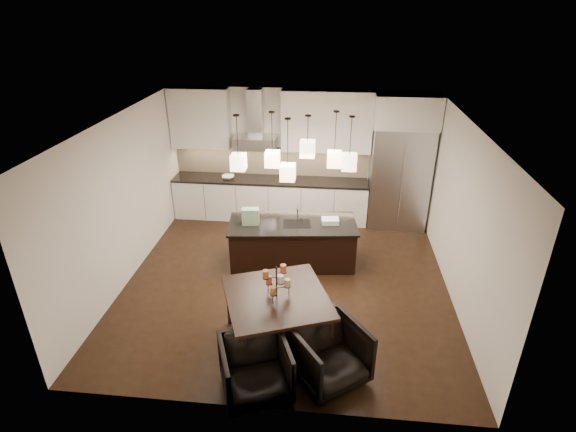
# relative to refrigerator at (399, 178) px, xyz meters

# --- Properties ---
(floor) EXTENTS (5.50, 5.50, 0.02)m
(floor) POSITION_rel_refrigerator_xyz_m (-2.10, -2.38, -1.08)
(floor) COLOR black
(floor) RESTS_ON ground
(ceiling) EXTENTS (5.50, 5.50, 0.02)m
(ceiling) POSITION_rel_refrigerator_xyz_m (-2.10, -2.38, 1.73)
(ceiling) COLOR white
(ceiling) RESTS_ON wall_back
(wall_back) EXTENTS (5.50, 0.02, 2.80)m
(wall_back) POSITION_rel_refrigerator_xyz_m (-2.10, 0.38, 0.32)
(wall_back) COLOR silver
(wall_back) RESTS_ON ground
(wall_front) EXTENTS (5.50, 0.02, 2.80)m
(wall_front) POSITION_rel_refrigerator_xyz_m (-2.10, -5.14, 0.32)
(wall_front) COLOR silver
(wall_front) RESTS_ON ground
(wall_left) EXTENTS (0.02, 5.50, 2.80)m
(wall_left) POSITION_rel_refrigerator_xyz_m (-4.86, -2.38, 0.32)
(wall_left) COLOR silver
(wall_left) RESTS_ON ground
(wall_right) EXTENTS (0.02, 5.50, 2.80)m
(wall_right) POSITION_rel_refrigerator_xyz_m (0.66, -2.38, 0.32)
(wall_right) COLOR silver
(wall_right) RESTS_ON ground
(refrigerator) EXTENTS (1.20, 0.72, 2.15)m
(refrigerator) POSITION_rel_refrigerator_xyz_m (0.00, 0.00, 0.00)
(refrigerator) COLOR #B7B7BA
(refrigerator) RESTS_ON floor
(fridge_panel) EXTENTS (1.26, 0.72, 0.65)m
(fridge_panel) POSITION_rel_refrigerator_xyz_m (0.00, 0.00, 1.40)
(fridge_panel) COLOR silver
(fridge_panel) RESTS_ON refrigerator
(lower_cabinets) EXTENTS (4.21, 0.62, 0.88)m
(lower_cabinets) POSITION_rel_refrigerator_xyz_m (-2.73, 0.05, -0.64)
(lower_cabinets) COLOR silver
(lower_cabinets) RESTS_ON floor
(countertop) EXTENTS (4.21, 0.66, 0.04)m
(countertop) POSITION_rel_refrigerator_xyz_m (-2.73, 0.05, -0.17)
(countertop) COLOR black
(countertop) RESTS_ON lower_cabinets
(backsplash) EXTENTS (4.21, 0.02, 0.63)m
(backsplash) POSITION_rel_refrigerator_xyz_m (-2.73, 0.35, 0.16)
(backsplash) COLOR #BCA88C
(backsplash) RESTS_ON countertop
(upper_cab_left) EXTENTS (1.25, 0.35, 1.25)m
(upper_cab_left) POSITION_rel_refrigerator_xyz_m (-4.20, 0.19, 1.10)
(upper_cab_left) COLOR silver
(upper_cab_left) RESTS_ON wall_back
(upper_cab_right) EXTENTS (1.85, 0.35, 1.25)m
(upper_cab_right) POSITION_rel_refrigerator_xyz_m (-1.55, 0.19, 1.10)
(upper_cab_right) COLOR silver
(upper_cab_right) RESTS_ON wall_back
(hood_canopy) EXTENTS (0.90, 0.52, 0.24)m
(hood_canopy) POSITION_rel_refrigerator_xyz_m (-3.03, 0.10, 0.65)
(hood_canopy) COLOR #B7B7BA
(hood_canopy) RESTS_ON wall_back
(hood_chimney) EXTENTS (0.30, 0.28, 0.96)m
(hood_chimney) POSITION_rel_refrigerator_xyz_m (-3.03, 0.21, 1.24)
(hood_chimney) COLOR #B7B7BA
(hood_chimney) RESTS_ON hood_canopy
(fruit_bowl) EXTENTS (0.29, 0.29, 0.06)m
(fruit_bowl) POSITION_rel_refrigerator_xyz_m (-3.63, 0.00, -0.12)
(fruit_bowl) COLOR silver
(fruit_bowl) RESTS_ON countertop
(island_body) EXTENTS (2.30, 1.13, 0.78)m
(island_body) POSITION_rel_refrigerator_xyz_m (-2.06, -1.79, -0.68)
(island_body) COLOR black
(island_body) RESTS_ON floor
(island_top) EXTENTS (2.38, 1.20, 0.04)m
(island_top) POSITION_rel_refrigerator_xyz_m (-2.06, -1.79, -0.28)
(island_top) COLOR black
(island_top) RESTS_ON island_body
(faucet) EXTENTS (0.11, 0.22, 0.34)m
(faucet) POSITION_rel_refrigerator_xyz_m (-1.98, -1.69, -0.09)
(faucet) COLOR silver
(faucet) RESTS_ON island_top
(tote_bag) EXTENTS (0.32, 0.19, 0.30)m
(tote_bag) POSITION_rel_refrigerator_xyz_m (-2.80, -1.89, -0.11)
(tote_bag) COLOR #175825
(tote_bag) RESTS_ON island_top
(food_container) EXTENTS (0.32, 0.24, 0.09)m
(food_container) POSITION_rel_refrigerator_xyz_m (-1.39, -1.71, -0.21)
(food_container) COLOR silver
(food_container) RESTS_ON island_top
(dining_table) EXTENTS (1.74, 1.74, 0.81)m
(dining_table) POSITION_rel_refrigerator_xyz_m (-2.07, -3.96, -0.67)
(dining_table) COLOR black
(dining_table) RESTS_ON floor
(candelabra) EXTENTS (0.50, 0.50, 0.47)m
(candelabra) POSITION_rel_refrigerator_xyz_m (-2.07, -3.96, -0.03)
(candelabra) COLOR black
(candelabra) RESTS_ON dining_table
(candle_a) EXTENTS (0.11, 0.11, 0.11)m
(candle_a) POSITION_rel_refrigerator_xyz_m (-1.93, -3.91, -0.07)
(candle_a) COLOR beige
(candle_a) RESTS_ON candelabra
(candle_b) EXTENTS (0.11, 0.11, 0.11)m
(candle_b) POSITION_rel_refrigerator_xyz_m (-2.19, -3.87, -0.07)
(candle_b) COLOR #D15439
(candle_b) RESTS_ON candelabra
(candle_c) EXTENTS (0.11, 0.11, 0.11)m
(candle_c) POSITION_rel_refrigerator_xyz_m (-2.10, -4.11, -0.07)
(candle_c) COLOR #9D5F2E
(candle_c) RESTS_ON candelabra
(candle_d) EXTENTS (0.11, 0.11, 0.11)m
(candle_d) POSITION_rel_refrigerator_xyz_m (-1.99, -3.83, 0.10)
(candle_d) COLOR #D15439
(candle_d) RESTS_ON candelabra
(candle_e) EXTENTS (0.11, 0.11, 0.11)m
(candle_e) POSITION_rel_refrigerator_xyz_m (-2.21, -3.99, 0.10)
(candle_e) COLOR #9D5F2E
(candle_e) RESTS_ON candelabra
(candle_f) EXTENTS (0.11, 0.11, 0.11)m
(candle_f) POSITION_rel_refrigerator_xyz_m (-2.00, -4.09, 0.10)
(candle_f) COLOR beige
(candle_f) RESTS_ON candelabra
(armchair_left) EXTENTS (1.05, 1.07, 0.76)m
(armchair_left) POSITION_rel_refrigerator_xyz_m (-2.22, -4.89, -0.70)
(armchair_left) COLOR black
(armchair_left) RESTS_ON floor
(armchair_right) EXTENTS (1.18, 1.19, 0.78)m
(armchair_right) POSITION_rel_refrigerator_xyz_m (-1.33, -4.55, -0.68)
(armchair_right) COLOR black
(armchair_right) RESTS_ON floor
(pendant_a) EXTENTS (0.24, 0.24, 0.26)m
(pendant_a) POSITION_rel_refrigerator_xyz_m (-2.94, -2.00, 0.94)
(pendant_a) COLOR beige
(pendant_a) RESTS_ON ceiling
(pendant_b) EXTENTS (0.24, 0.24, 0.26)m
(pendant_b) POSITION_rel_refrigerator_xyz_m (-2.41, -1.73, 0.92)
(pendant_b) COLOR beige
(pendant_b) RESTS_ON ceiling
(pendant_c) EXTENTS (0.24, 0.24, 0.26)m
(pendant_c) POSITION_rel_refrigerator_xyz_m (-1.81, -1.91, 1.17)
(pendant_c) COLOR beige
(pendant_c) RESTS_ON ceiling
(pendant_d) EXTENTS (0.24, 0.24, 0.26)m
(pendant_d) POSITION_rel_refrigerator_xyz_m (-1.37, -1.58, 0.90)
(pendant_d) COLOR beige
(pendant_d) RESTS_ON ceiling
(pendant_e) EXTENTS (0.24, 0.24, 0.26)m
(pendant_e) POSITION_rel_refrigerator_xyz_m (-1.12, -1.90, 0.97)
(pendant_e) COLOR beige
(pendant_e) RESTS_ON ceiling
(pendant_f) EXTENTS (0.24, 0.24, 0.26)m
(pendant_f) POSITION_rel_refrigerator_xyz_m (-2.11, -2.13, 0.84)
(pendant_f) COLOR beige
(pendant_f) RESTS_ON ceiling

